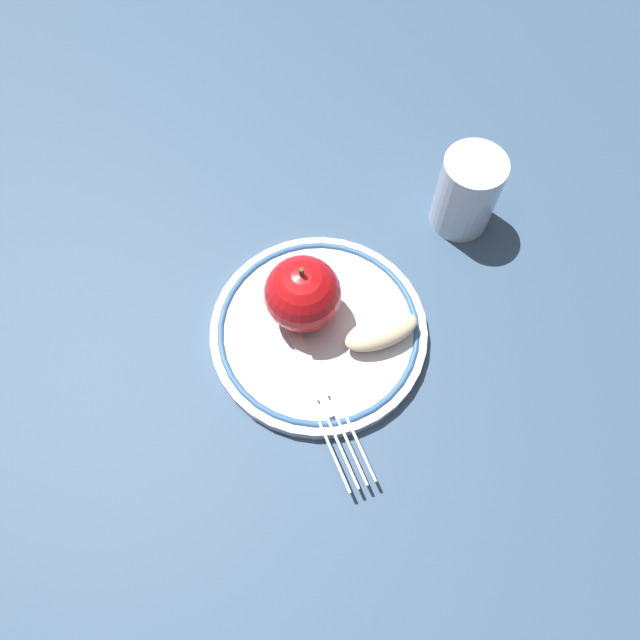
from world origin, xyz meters
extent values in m
plane|color=#344C69|center=(0.00, 0.00, 0.00)|extent=(2.00, 2.00, 0.00)
cylinder|color=silver|center=(0.00, 0.01, 0.01)|extent=(0.21, 0.21, 0.01)
torus|color=#315D94|center=(0.00, 0.01, 0.01)|extent=(0.19, 0.19, 0.01)
sphere|color=red|center=(0.02, 0.01, 0.05)|extent=(0.07, 0.07, 0.07)
cylinder|color=brown|center=(0.02, 0.01, 0.09)|extent=(0.00, 0.00, 0.01)
ellipsoid|color=beige|center=(-0.05, -0.02, 0.03)|extent=(0.06, 0.08, 0.02)
cube|color=silver|center=(-0.01, 0.04, 0.02)|extent=(0.10, 0.05, 0.00)
cube|color=silver|center=(-0.06, 0.06, 0.02)|extent=(0.02, 0.01, 0.00)
cube|color=silver|center=(-0.10, 0.09, 0.02)|extent=(0.06, 0.02, 0.00)
cube|color=silver|center=(-0.10, 0.08, 0.02)|extent=(0.06, 0.02, 0.00)
cube|color=silver|center=(-0.11, 0.07, 0.02)|extent=(0.06, 0.02, 0.00)
cube|color=silver|center=(-0.11, 0.07, 0.02)|extent=(0.06, 0.02, 0.00)
cylinder|color=silver|center=(0.00, -0.19, 0.04)|extent=(0.06, 0.06, 0.09)
camera|label=1|loc=(-0.19, 0.18, 0.56)|focal=35.00mm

